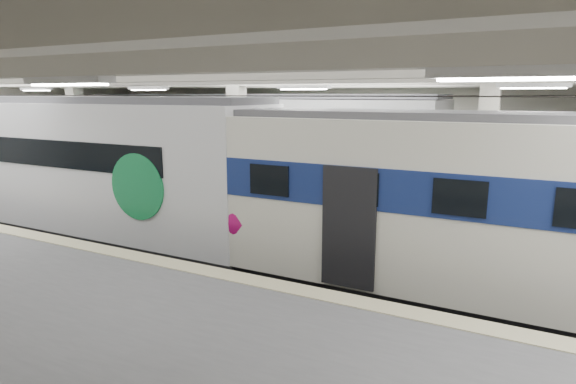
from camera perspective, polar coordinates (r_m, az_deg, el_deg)
The scene contains 4 objects.
station_hall at distance 11.21m, azimuth -6.50°, elevation 3.75°, with size 36.00×24.00×5.75m.
modern_emu at distance 16.36m, azimuth -19.75°, elevation 2.23°, with size 14.59×3.01×4.67m.
older_rer at distance 11.22m, azimuth 25.72°, elevation -2.25°, with size 13.25×2.93×4.38m.
far_train at distance 19.49m, azimuth -4.36°, elevation 4.74°, with size 15.07×3.48×4.74m.
Camera 1 is at (6.21, -10.95, 4.75)m, focal length 30.00 mm.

